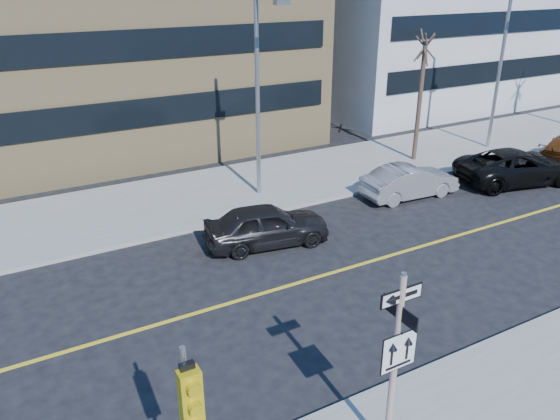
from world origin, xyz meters
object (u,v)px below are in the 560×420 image
sign_pole (396,357)px  streetlight_b (505,61)px  parked_car_c (517,166)px  streetlight_a (260,87)px  parked_car_b (410,182)px  traffic_signal (192,416)px  street_tree_west (425,50)px  parked_car_a (267,225)px

sign_pole → streetlight_b: size_ratio=0.51×
parked_car_c → streetlight_a: bearing=83.3°
parked_car_c → parked_car_b: bearing=92.5°
traffic_signal → parked_car_b: 17.31m
streetlight_a → street_tree_west: streetlight_a is taller
streetlight_a → traffic_signal: bearing=-120.8°
parked_car_a → streetlight_b: (15.82, 3.94, 4.00)m
parked_car_c → streetlight_b: size_ratio=0.70×
sign_pole → parked_car_c: sign_pole is taller
streetlight_b → parked_car_b: bearing=-160.6°
parked_car_c → streetlight_a: (-11.06, 3.99, 3.98)m
sign_pole → parked_car_c: (15.06, 9.28, -1.66)m
traffic_signal → streetlight_a: 15.72m
traffic_signal → parked_car_c: bearing=26.3°
parked_car_b → parked_car_c: (5.46, -1.03, 0.07)m
streetlight_a → streetlight_b: same height
parked_car_b → streetlight_a: 7.52m
parked_car_c → street_tree_west: bearing=37.5°
traffic_signal → streetlight_a: (8.00, 13.42, 1.73)m
parked_car_c → parked_car_a: bearing=102.9°
parked_car_a → parked_car_c: (12.88, -0.05, 0.02)m
parked_car_b → streetlight_b: (8.40, 2.96, 4.05)m
traffic_signal → parked_car_a: traffic_signal is taller
parked_car_a → streetlight_b: bearing=-66.3°
streetlight_a → streetlight_b: size_ratio=1.00×
parked_car_b → streetlight_a: bearing=65.8°
parked_car_a → parked_car_b: 7.48m
streetlight_b → street_tree_west: 5.09m
parked_car_a → street_tree_west: street_tree_west is taller
traffic_signal → parked_car_b: size_ratio=0.94×
parked_car_b → parked_car_c: 5.56m
parked_car_a → sign_pole: bearing=176.6°
sign_pole → streetlight_a: bearing=73.2°
traffic_signal → parked_car_b: (13.60, 10.46, -2.33)m
parked_car_b → street_tree_west: size_ratio=0.67×
parked_car_a → streetlight_b: streetlight_b is taller
streetlight_b → parked_car_a: bearing=-166.0°
streetlight_b → streetlight_a: bearing=180.0°
parked_car_b → street_tree_west: bearing=-40.4°
traffic_signal → streetlight_b: bearing=31.4°
streetlight_b → street_tree_west: (-5.00, 0.54, 0.77)m
parked_car_a → parked_car_c: 12.88m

